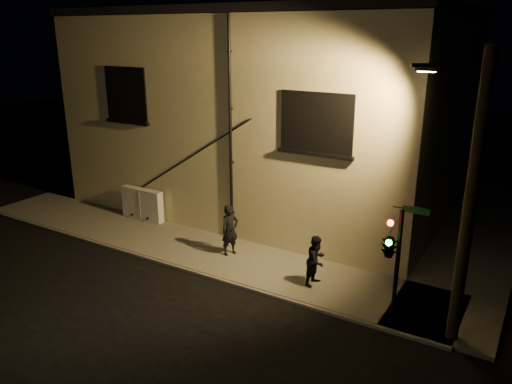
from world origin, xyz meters
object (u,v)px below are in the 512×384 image
Objects in this scene: utility_cabinet at (142,204)px; pedestrian_b at (316,260)px; traffic_signal at (390,245)px; pedestrian_a at (230,230)px; streetlamp_pole at (468,197)px.

pedestrian_b reaches higher than utility_cabinet.
pedestrian_b is 3.15m from traffic_signal.
pedestrian_a is 8.49m from streetlamp_pole.
streetlamp_pole is (4.25, -0.76, 3.07)m from pedestrian_b.
traffic_signal is at bearing -104.31° from pedestrian_b.
pedestrian_b is 0.22× the size of streetlamp_pole.
streetlamp_pole is (7.87, -1.21, 2.96)m from pedestrian_a.
pedestrian_b is at bearing 169.85° from streetlamp_pole.
pedestrian_b is at bearing -72.98° from pedestrian_a.
streetlamp_pole reaches higher than utility_cabinet.
traffic_signal is at bearing -12.39° from utility_cabinet.
pedestrian_b is at bearing 157.90° from traffic_signal.
traffic_signal is 2.32m from streetlamp_pole.
utility_cabinet is at bearing 170.35° from streetlamp_pole.
utility_cabinet is 8.94m from pedestrian_b.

